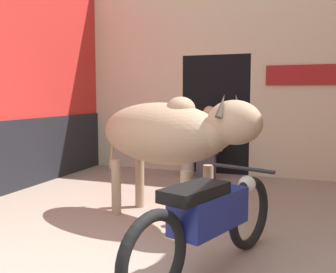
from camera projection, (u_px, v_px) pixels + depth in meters
wall_back_with_doorway at (225, 85)px, 6.90m from camera, size 4.98×0.93×3.61m
cow at (168, 134)px, 4.16m from camera, size 2.06×1.20×1.38m
motorcycle_near at (209, 218)px, 2.97m from camera, size 0.80×1.83×0.76m
shopkeeper_seated at (208, 142)px, 6.27m from camera, size 0.41×0.33×1.18m
plastic_stool at (188, 163)px, 6.59m from camera, size 0.30×0.30×0.42m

